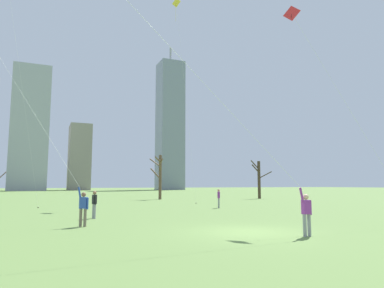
# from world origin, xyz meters

# --- Properties ---
(ground_plane) EXTENTS (400.00, 400.00, 0.00)m
(ground_plane) POSITION_xyz_m (0.00, 0.00, 0.00)
(ground_plane) COLOR #5B7A3D
(kite_flyer_far_back_red) EXTENTS (3.22, 4.85, 12.73)m
(kite_flyer_far_back_red) POSITION_xyz_m (7.58, -0.49, 2.72)
(kite_flyer_far_back_red) COLOR black
(kite_flyer_far_back_red) RESTS_ON ground
(kite_flyer_foreground_left_purple) EXTENTS (13.62, 3.55, 15.99)m
(kite_flyer_foreground_left_purple) POSITION_xyz_m (-1.31, -1.29, 3.98)
(kite_flyer_foreground_left_purple) COLOR gray
(kite_flyer_foreground_left_purple) RESTS_ON ground
(kite_flyer_midfield_left_teal) EXTENTS (5.35, 4.48, 10.22)m
(kite_flyer_midfield_left_teal) POSITION_xyz_m (-6.80, 5.20, 2.01)
(kite_flyer_midfield_left_teal) COLOR #726656
(kite_flyer_midfield_left_teal) RESTS_ON ground
(bystander_far_off_by_trees) EXTENTS (0.25, 0.50, 1.62)m
(bystander_far_off_by_trees) POSITION_xyz_m (-5.18, 8.56, 0.90)
(bystander_far_off_by_trees) COLOR gray
(bystander_far_off_by_trees) RESTS_ON ground
(bystander_strolling_midfield) EXTENTS (0.32, 0.47, 1.62)m
(bystander_strolling_midfield) POSITION_xyz_m (5.79, 13.67, 0.90)
(bystander_strolling_midfield) COLOR gray
(bystander_strolling_midfield) RESTS_ON ground
(distant_kite_drifting_left_yellow) EXTENTS (1.93, 2.69, 23.70)m
(distant_kite_drifting_left_yellow) POSITION_xyz_m (5.38, 22.71, 21.54)
(distant_kite_drifting_left_yellow) COLOR yellow
(distant_kite_drifting_left_yellow) RESTS_ON ground
(bare_tree_center) EXTENTS (1.41, 2.97, 5.97)m
(bare_tree_center) POSITION_xyz_m (6.46, 32.08, 3.32)
(bare_tree_center) COLOR brown
(bare_tree_center) RESTS_ON ground
(bare_tree_far_right_edge) EXTENTS (2.43, 1.91, 5.45)m
(bare_tree_far_right_edge) POSITION_xyz_m (20.31, 28.88, 2.86)
(bare_tree_far_right_edge) COLOR #423326
(bare_tree_far_right_edge) RESTS_ON ground
(skyline_mid_tower_right) EXTENTS (7.39, 10.66, 23.50)m
(skyline_mid_tower_right) POSITION_xyz_m (3.69, 117.31, 11.75)
(skyline_mid_tower_right) COLOR gray
(skyline_mid_tower_right) RESTS_ON ground
(skyline_squat_block) EXTENTS (9.27, 9.10, 56.57)m
(skyline_squat_block) POSITION_xyz_m (36.61, 112.45, 25.08)
(skyline_squat_block) COLOR gray
(skyline_squat_block) RESTS_ON ground
(skyline_mid_tower_left) EXTENTS (11.59, 11.24, 41.07)m
(skyline_mid_tower_left) POSITION_xyz_m (-12.66, 112.31, 20.54)
(skyline_mid_tower_left) COLOR #9EA3AD
(skyline_mid_tower_left) RESTS_ON ground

